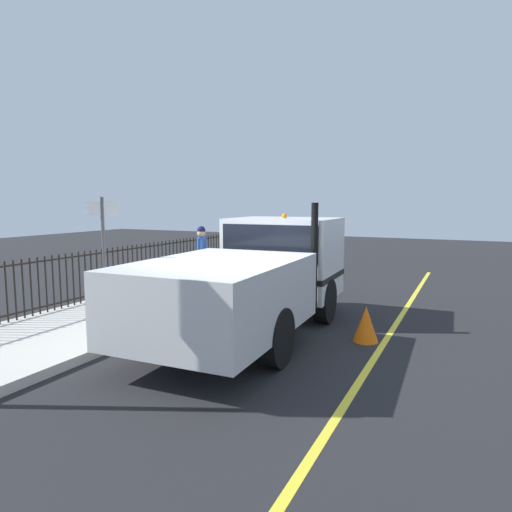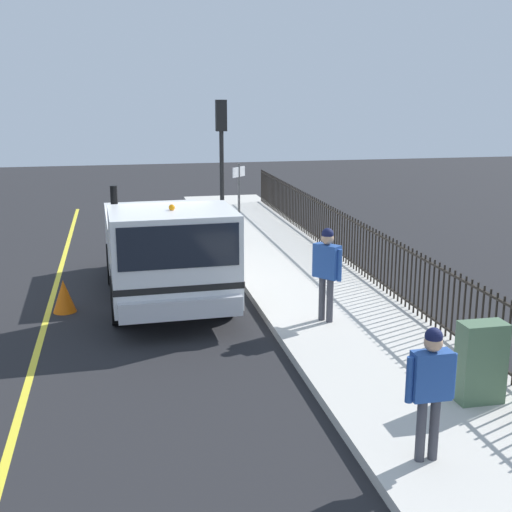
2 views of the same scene
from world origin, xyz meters
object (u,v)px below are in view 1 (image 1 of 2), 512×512
object	(u,v)px
street_sign	(104,253)
work_truck	(259,271)
traffic_cone	(366,324)
pedestrian_distant	(283,241)
worker_standing	(202,252)
utility_cabinet	(232,254)

from	to	relation	value
street_sign	work_truck	bearing A→B (deg)	-132.35
traffic_cone	street_sign	world-z (taller)	street_sign
work_truck	street_sign	distance (m)	3.00
work_truck	pedestrian_distant	size ratio (longest dim) A/B	3.70
worker_standing	pedestrian_distant	xyz separation A→B (m)	(-0.34, -5.00, -0.09)
worker_standing	street_sign	distance (m)	4.59
pedestrian_distant	utility_cabinet	distance (m)	1.96
worker_standing	pedestrian_distant	world-z (taller)	worker_standing
traffic_cone	street_sign	distance (m)	4.96
pedestrian_distant	street_sign	distance (m)	9.51
work_truck	pedestrian_distant	distance (m)	7.71
street_sign	pedestrian_distant	bearing A→B (deg)	-86.99
worker_standing	street_sign	world-z (taller)	street_sign
worker_standing	work_truck	bearing A→B (deg)	14.29
work_truck	worker_standing	world-z (taller)	work_truck
work_truck	traffic_cone	world-z (taller)	work_truck
worker_standing	utility_cabinet	size ratio (longest dim) A/B	1.55
pedestrian_distant	traffic_cone	world-z (taller)	pedestrian_distant
worker_standing	traffic_cone	xyz separation A→B (m)	(-4.94, 2.07, -0.93)
worker_standing	traffic_cone	world-z (taller)	worker_standing
worker_standing	traffic_cone	distance (m)	5.44
utility_cabinet	street_sign	world-z (taller)	street_sign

